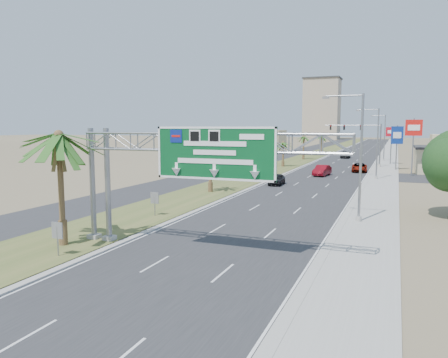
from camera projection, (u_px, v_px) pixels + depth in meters
ground at (107, 324)px, 16.70m from camera, size 600.00×600.00×0.00m
road at (357, 154)px, 118.25m from camera, size 12.00×300.00×0.02m
sidewalk_right at (390, 155)px, 115.14m from camera, size 4.00×300.00×0.10m
median_grass at (319, 153)px, 121.89m from camera, size 7.00×300.00×0.12m
opposing_road at (295, 153)px, 124.46m from camera, size 8.00×300.00×0.02m
sign_gantry at (193, 151)px, 25.53m from camera, size 16.75×1.24×7.50m
palm_near at (59, 136)px, 26.62m from camera, size 5.70×5.70×8.35m
palm_row_b at (210, 150)px, 49.12m from camera, size 3.99×3.99×5.95m
palm_row_c at (254, 139)px, 63.80m from camera, size 3.99×3.99×6.75m
palm_row_d at (283, 143)px, 80.57m from camera, size 3.99×3.99×5.45m
palm_row_e at (304, 137)px, 98.03m from camera, size 3.99×3.99×6.15m
palm_row_f at (322, 137)px, 121.15m from camera, size 3.99×3.99×5.75m
streetlight_near at (358, 163)px, 33.78m from camera, size 3.27×0.44×10.00m
streetlight_mid at (376, 146)px, 61.48m from camera, size 3.27×0.44×10.00m
streetlight_far at (383, 139)px, 94.71m from camera, size 3.27×0.44×10.00m
signal_mast at (369, 141)px, 80.67m from camera, size 10.28×0.71×8.00m
median_signback_a at (57, 233)px, 24.91m from camera, size 0.75×0.08×2.08m
median_signback_b at (155, 200)px, 36.25m from camera, size 0.75×0.08×2.08m
tower_distant at (322, 109)px, 257.08m from camera, size 20.00×16.00×35.00m
building_distant_left at (254, 137)px, 180.48m from camera, size 24.00×14.00×6.00m
car_left_lane at (277, 179)px, 56.24m from camera, size 1.92×4.30×1.44m
car_mid_lane at (322, 171)px, 66.53m from camera, size 2.31×5.11×1.63m
car_right_lane at (359, 168)px, 72.14m from camera, size 2.74×5.34×1.44m
car_far at (345, 155)px, 103.69m from camera, size 2.31×5.33×1.53m
pole_sign_red_near at (414, 131)px, 65.48m from camera, size 2.40×0.37×8.72m
pole_sign_blue at (397, 137)px, 74.59m from camera, size 1.97×1.00×7.72m
pole_sign_red_far at (392, 135)px, 85.31m from camera, size 2.18×1.01×7.56m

